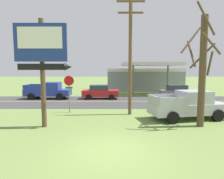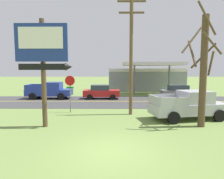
{
  "view_description": "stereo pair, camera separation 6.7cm",
  "coord_description": "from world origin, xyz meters",
  "px_view_note": "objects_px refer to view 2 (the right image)",
  "views": [
    {
      "loc": [
        0.07,
        -7.98,
        3.4
      ],
      "look_at": [
        0.0,
        8.0,
        1.8
      ],
      "focal_mm": 31.63,
      "sensor_mm": 36.0,
      "label": 1
    },
    {
      "loc": [
        0.14,
        -7.98,
        3.4
      ],
      "look_at": [
        0.0,
        8.0,
        1.8
      ],
      "focal_mm": 31.63,
      "sensor_mm": 36.0,
      "label": 2
    }
  ],
  "objects_px": {
    "gas_station": "(145,79)",
    "pickup_blue_on_road": "(50,91)",
    "stop_sign": "(70,87)",
    "motel_sign": "(43,54)",
    "bare_tree": "(203,68)",
    "car_grey_mid_lane": "(179,92)",
    "pickup_silver_parked_on_lawn": "(189,105)",
    "utility_pole": "(131,52)",
    "car_red_near_lane": "(101,92)"
  },
  "relations": [
    {
      "from": "utility_pole",
      "to": "car_red_near_lane",
      "type": "relative_size",
      "value": 2.11
    },
    {
      "from": "motel_sign",
      "to": "pickup_blue_on_road",
      "type": "height_order",
      "value": "motel_sign"
    },
    {
      "from": "bare_tree",
      "to": "car_red_near_lane",
      "type": "distance_m",
      "value": 13.43
    },
    {
      "from": "gas_station",
      "to": "car_red_near_lane",
      "type": "bearing_deg",
      "value": -124.08
    },
    {
      "from": "bare_tree",
      "to": "stop_sign",
      "type": "bearing_deg",
      "value": 156.21
    },
    {
      "from": "pickup_silver_parked_on_lawn",
      "to": "motel_sign",
      "type": "bearing_deg",
      "value": -167.7
    },
    {
      "from": "car_red_near_lane",
      "to": "stop_sign",
      "type": "bearing_deg",
      "value": -104.96
    },
    {
      "from": "motel_sign",
      "to": "car_red_near_lane",
      "type": "distance_m",
      "value": 12.36
    },
    {
      "from": "pickup_silver_parked_on_lawn",
      "to": "car_red_near_lane",
      "type": "relative_size",
      "value": 1.3
    },
    {
      "from": "gas_station",
      "to": "car_grey_mid_lane",
      "type": "distance_m",
      "value": 10.25
    },
    {
      "from": "stop_sign",
      "to": "pickup_blue_on_road",
      "type": "bearing_deg",
      "value": 118.37
    },
    {
      "from": "motel_sign",
      "to": "gas_station",
      "type": "distance_m",
      "value": 23.52
    },
    {
      "from": "stop_sign",
      "to": "gas_station",
      "type": "xyz_separation_m",
      "value": [
        8.7,
        17.4,
        -0.08
      ]
    },
    {
      "from": "car_red_near_lane",
      "to": "utility_pole",
      "type": "bearing_deg",
      "value": -71.28
    },
    {
      "from": "stop_sign",
      "to": "utility_pole",
      "type": "height_order",
      "value": "utility_pole"
    },
    {
      "from": "car_red_near_lane",
      "to": "pickup_blue_on_road",
      "type": "bearing_deg",
      "value": -180.0
    },
    {
      "from": "gas_station",
      "to": "car_grey_mid_lane",
      "type": "xyz_separation_m",
      "value": [
        2.4,
        -9.91,
        -1.11
      ]
    },
    {
      "from": "gas_station",
      "to": "pickup_blue_on_road",
      "type": "bearing_deg",
      "value": -142.15
    },
    {
      "from": "utility_pole",
      "to": "car_grey_mid_lane",
      "type": "relative_size",
      "value": 2.11
    },
    {
      "from": "motel_sign",
      "to": "stop_sign",
      "type": "height_order",
      "value": "motel_sign"
    },
    {
      "from": "stop_sign",
      "to": "car_red_near_lane",
      "type": "distance_m",
      "value": 7.85
    },
    {
      "from": "stop_sign",
      "to": "bare_tree",
      "type": "xyz_separation_m",
      "value": [
        8.7,
        -3.84,
        1.46
      ]
    },
    {
      "from": "gas_station",
      "to": "car_grey_mid_lane",
      "type": "bearing_deg",
      "value": -76.38
    },
    {
      "from": "motel_sign",
      "to": "bare_tree",
      "type": "xyz_separation_m",
      "value": [
        9.3,
        0.24,
        -0.83
      ]
    },
    {
      "from": "pickup_blue_on_road",
      "to": "car_red_near_lane",
      "type": "bearing_deg",
      "value": 0.0
    },
    {
      "from": "bare_tree",
      "to": "car_grey_mid_lane",
      "type": "height_order",
      "value": "bare_tree"
    },
    {
      "from": "motel_sign",
      "to": "pickup_silver_parked_on_lawn",
      "type": "distance_m",
      "value": 10.06
    },
    {
      "from": "gas_station",
      "to": "motel_sign",
      "type": "bearing_deg",
      "value": -113.41
    },
    {
      "from": "car_grey_mid_lane",
      "to": "stop_sign",
      "type": "bearing_deg",
      "value": -146.0
    },
    {
      "from": "motel_sign",
      "to": "gas_station",
      "type": "xyz_separation_m",
      "value": [
        9.3,
        21.48,
        -2.37
      ]
    },
    {
      "from": "bare_tree",
      "to": "pickup_blue_on_road",
      "type": "distance_m",
      "value": 17.24
    },
    {
      "from": "stop_sign",
      "to": "pickup_silver_parked_on_lawn",
      "type": "xyz_separation_m",
      "value": [
        8.67,
        -2.06,
        -1.06
      ]
    },
    {
      "from": "stop_sign",
      "to": "utility_pole",
      "type": "distance_m",
      "value": 5.51
    },
    {
      "from": "gas_station",
      "to": "pickup_blue_on_road",
      "type": "distance_m",
      "value": 16.18
    },
    {
      "from": "stop_sign",
      "to": "gas_station",
      "type": "distance_m",
      "value": 19.45
    },
    {
      "from": "pickup_blue_on_road",
      "to": "utility_pole",
      "type": "bearing_deg",
      "value": -42.69
    },
    {
      "from": "utility_pole",
      "to": "pickup_silver_parked_on_lawn",
      "type": "relative_size",
      "value": 1.62
    },
    {
      "from": "stop_sign",
      "to": "car_grey_mid_lane",
      "type": "bearing_deg",
      "value": 34.0
    },
    {
      "from": "stop_sign",
      "to": "bare_tree",
      "type": "bearing_deg",
      "value": -23.79
    },
    {
      "from": "utility_pole",
      "to": "gas_station",
      "type": "height_order",
      "value": "utility_pole"
    },
    {
      "from": "car_grey_mid_lane",
      "to": "pickup_silver_parked_on_lawn",
      "type": "bearing_deg",
      "value": -104.3
    },
    {
      "from": "motel_sign",
      "to": "gas_station",
      "type": "bearing_deg",
      "value": 66.59
    },
    {
      "from": "utility_pole",
      "to": "stop_sign",
      "type": "bearing_deg",
      "value": 172.51
    },
    {
      "from": "bare_tree",
      "to": "pickup_blue_on_road",
      "type": "height_order",
      "value": "bare_tree"
    },
    {
      "from": "stop_sign",
      "to": "gas_station",
      "type": "relative_size",
      "value": 0.25
    },
    {
      "from": "pickup_silver_parked_on_lawn",
      "to": "car_grey_mid_lane",
      "type": "distance_m",
      "value": 9.86
    },
    {
      "from": "utility_pole",
      "to": "pickup_blue_on_road",
      "type": "bearing_deg",
      "value": 137.31
    },
    {
      "from": "stop_sign",
      "to": "pickup_silver_parked_on_lawn",
      "type": "height_order",
      "value": "stop_sign"
    },
    {
      "from": "bare_tree",
      "to": "pickup_blue_on_road",
      "type": "bearing_deg",
      "value": 138.38
    },
    {
      "from": "motel_sign",
      "to": "car_grey_mid_lane",
      "type": "bearing_deg",
      "value": 44.68
    }
  ]
}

